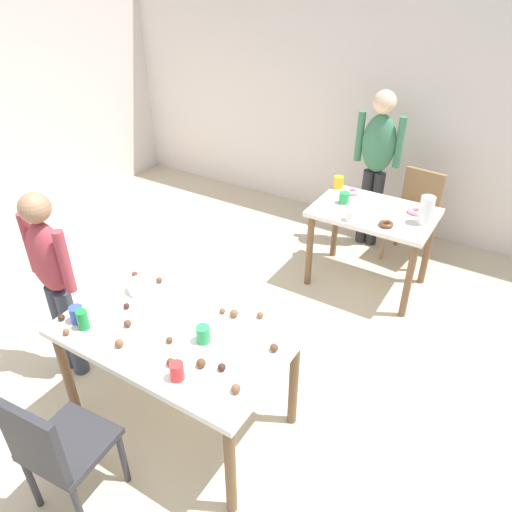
% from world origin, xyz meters
% --- Properties ---
extents(ground_plane, '(6.40, 6.40, 0.00)m').
position_xyz_m(ground_plane, '(0.00, 0.00, 0.00)').
color(ground_plane, beige).
extents(wall_back, '(6.40, 0.10, 2.60)m').
position_xyz_m(wall_back, '(0.00, 3.20, 1.30)').
color(wall_back, silver).
rests_on(wall_back, ground_plane).
extents(dining_table_near, '(1.36, 0.82, 0.75)m').
position_xyz_m(dining_table_near, '(-0.03, -0.14, 0.66)').
color(dining_table_near, silver).
rests_on(dining_table_near, ground_plane).
extents(dining_table_far, '(1.01, 0.69, 0.75)m').
position_xyz_m(dining_table_far, '(0.43, 1.95, 0.63)').
color(dining_table_far, silver).
rests_on(dining_table_far, ground_plane).
extents(chair_near_table, '(0.43, 0.43, 0.87)m').
position_xyz_m(chair_near_table, '(-0.17, -0.92, 0.50)').
color(chair_near_table, '#2D2D33').
rests_on(chair_near_table, ground_plane).
extents(chair_far_table, '(0.44, 0.44, 0.87)m').
position_xyz_m(chair_far_table, '(0.62, 2.65, 0.50)').
color(chair_far_table, olive).
rests_on(chair_far_table, ground_plane).
extents(person_girl_near, '(0.45, 0.23, 1.42)m').
position_xyz_m(person_girl_near, '(-0.99, -0.19, 0.84)').
color(person_girl_near, '#383D4C').
rests_on(person_girl_near, ground_plane).
extents(person_adult_far, '(0.45, 0.22, 1.57)m').
position_xyz_m(person_adult_far, '(0.17, 2.66, 0.95)').
color(person_adult_far, '#28282D').
rests_on(person_adult_far, ground_plane).
extents(mixing_bowl, '(0.18, 0.18, 0.07)m').
position_xyz_m(mixing_bowl, '(-0.46, 0.06, 0.78)').
color(mixing_bowl, white).
rests_on(mixing_bowl, dining_table_near).
extents(soda_can, '(0.07, 0.07, 0.12)m').
position_xyz_m(soda_can, '(-0.49, -0.39, 0.81)').
color(soda_can, '#198438').
rests_on(soda_can, dining_table_near).
extents(fork_near, '(0.17, 0.02, 0.01)m').
position_xyz_m(fork_near, '(0.40, -0.42, 0.75)').
color(fork_near, silver).
rests_on(fork_near, dining_table_near).
extents(cup_near_0, '(0.08, 0.08, 0.10)m').
position_xyz_m(cup_near_0, '(0.18, -0.11, 0.80)').
color(cup_near_0, green).
rests_on(cup_near_0, dining_table_near).
extents(cup_near_1, '(0.08, 0.08, 0.10)m').
position_xyz_m(cup_near_1, '(-0.57, -0.37, 0.80)').
color(cup_near_1, '#3351B2').
rests_on(cup_near_1, dining_table_near).
extents(cup_near_2, '(0.07, 0.07, 0.10)m').
position_xyz_m(cup_near_2, '(0.23, -0.41, 0.80)').
color(cup_near_2, red).
rests_on(cup_near_2, dining_table_near).
extents(cake_ball_0, '(0.04, 0.04, 0.04)m').
position_xyz_m(cake_ball_0, '(-0.61, 0.16, 0.77)').
color(cake_ball_0, brown).
rests_on(cake_ball_0, dining_table_near).
extents(cake_ball_1, '(0.04, 0.04, 0.04)m').
position_xyz_m(cake_ball_1, '(-0.28, -0.25, 0.77)').
color(cake_ball_1, brown).
rests_on(cake_ball_1, dining_table_near).
extents(cake_ball_2, '(0.04, 0.04, 0.04)m').
position_xyz_m(cake_ball_2, '(0.02, -0.22, 0.77)').
color(cake_ball_2, brown).
rests_on(cake_ball_2, dining_table_near).
extents(cake_ball_3, '(0.04, 0.04, 0.04)m').
position_xyz_m(cake_ball_3, '(-0.42, 0.19, 0.77)').
color(cake_ball_3, brown).
rests_on(cake_ball_3, dining_table_near).
extents(cake_ball_4, '(0.05, 0.05, 0.05)m').
position_xyz_m(cake_ball_4, '(0.28, -0.28, 0.78)').
color(cake_ball_4, brown).
rests_on(cake_ball_4, dining_table_near).
extents(cake_ball_5, '(0.04, 0.04, 0.04)m').
position_xyz_m(cake_ball_5, '(-0.66, -0.41, 0.77)').
color(cake_ball_5, '#3D2319').
rests_on(cake_ball_5, dining_table_near).
extents(cake_ball_6, '(0.04, 0.04, 0.04)m').
position_xyz_m(cake_ball_6, '(0.39, -0.24, 0.77)').
color(cake_ball_6, '#3D2319').
rests_on(cake_ball_6, dining_table_near).
extents(cake_ball_7, '(0.05, 0.05, 0.05)m').
position_xyz_m(cake_ball_7, '(-0.20, -0.40, 0.78)').
color(cake_ball_7, brown).
rests_on(cake_ball_7, dining_table_near).
extents(cake_ball_8, '(0.05, 0.05, 0.05)m').
position_xyz_m(cake_ball_8, '(0.14, -0.36, 0.77)').
color(cake_ball_8, brown).
rests_on(cake_ball_8, dining_table_near).
extents(cake_ball_9, '(0.05, 0.05, 0.05)m').
position_xyz_m(cake_ball_9, '(0.20, 0.16, 0.77)').
color(cake_ball_9, brown).
rests_on(cake_ball_9, dining_table_near).
extents(cake_ball_10, '(0.05, 0.05, 0.05)m').
position_xyz_m(cake_ball_10, '(0.54, -0.33, 0.77)').
color(cake_ball_10, brown).
rests_on(cake_ball_10, dining_table_near).
extents(cake_ball_11, '(0.04, 0.04, 0.04)m').
position_xyz_m(cake_ball_11, '(0.12, 0.15, 0.77)').
color(cake_ball_11, brown).
rests_on(cake_ball_11, dining_table_near).
extents(cake_ball_12, '(0.05, 0.05, 0.05)m').
position_xyz_m(cake_ball_12, '(0.55, 0.03, 0.77)').
color(cake_ball_12, brown).
rests_on(cake_ball_12, dining_table_near).
extents(cake_ball_13, '(0.04, 0.04, 0.04)m').
position_xyz_m(cake_ball_13, '(-0.53, -0.48, 0.77)').
color(cake_ball_13, brown).
rests_on(cake_ball_13, dining_table_near).
extents(cake_ball_14, '(0.04, 0.04, 0.04)m').
position_xyz_m(cake_ball_14, '(-0.41, -0.13, 0.77)').
color(cake_ball_14, '#3D2319').
rests_on(cake_ball_14, dining_table_near).
extents(cake_ball_15, '(0.04, 0.04, 0.04)m').
position_xyz_m(cake_ball_15, '(0.34, 0.23, 0.77)').
color(cake_ball_15, brown).
rests_on(cake_ball_15, dining_table_near).
extents(pitcher_far, '(0.11, 0.11, 0.24)m').
position_xyz_m(pitcher_far, '(0.85, 1.94, 0.87)').
color(pitcher_far, white).
rests_on(pitcher_far, dining_table_far).
extents(cup_far_0, '(0.09, 0.09, 0.11)m').
position_xyz_m(cup_far_0, '(-0.01, 2.21, 0.81)').
color(cup_far_0, yellow).
rests_on(cup_far_0, dining_table_far).
extents(cup_far_1, '(0.09, 0.09, 0.10)m').
position_xyz_m(cup_far_1, '(0.15, 1.95, 0.80)').
color(cup_far_1, green).
rests_on(cup_far_1, dining_table_far).
extents(cup_far_2, '(0.09, 0.09, 0.09)m').
position_xyz_m(cup_far_2, '(0.33, 1.68, 0.80)').
color(cup_far_2, white).
rests_on(cup_far_2, dining_table_far).
extents(donut_far_0, '(0.13, 0.13, 0.04)m').
position_xyz_m(donut_far_0, '(0.74, 2.08, 0.77)').
color(donut_far_0, pink).
rests_on(donut_far_0, dining_table_far).
extents(donut_far_1, '(0.13, 0.13, 0.04)m').
position_xyz_m(donut_far_1, '(0.14, 2.17, 0.77)').
color(donut_far_1, pink).
rests_on(donut_far_1, dining_table_far).
extents(donut_far_2, '(0.12, 0.12, 0.04)m').
position_xyz_m(donut_far_2, '(0.61, 1.73, 0.77)').
color(donut_far_2, brown).
rests_on(donut_far_2, dining_table_far).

